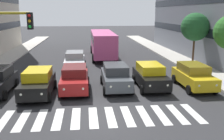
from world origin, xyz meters
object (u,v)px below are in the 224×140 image
(car_3, at_px, (75,78))
(car_0, at_px, (194,76))
(car_2, at_px, (116,77))
(car_1, at_px, (150,76))
(street_tree_2, at_px, (195,27))
(car_4, at_px, (38,82))
(car_row2_0, at_px, (75,61))
(bus_behind_traffic, at_px, (103,42))

(car_3, bearing_deg, car_0, 179.27)
(car_0, relative_size, car_2, 1.00)
(car_1, xyz_separation_m, street_tree_2, (-6.31, -7.41, 3.00))
(car_4, bearing_deg, car_row2_0, -105.82)
(car_3, bearing_deg, car_4, 18.46)
(car_2, xyz_separation_m, street_tree_2, (-8.79, -7.37, 3.00))
(street_tree_2, bearing_deg, bus_behind_traffic, -34.60)
(car_2, bearing_deg, car_1, 179.15)
(car_2, bearing_deg, bus_behind_traffic, -90.00)
(car_0, height_order, car_row2_0, same)
(bus_behind_traffic, bearing_deg, car_4, 70.21)
(car_3, relative_size, car_4, 1.00)
(car_2, relative_size, street_tree_2, 0.86)
(car_row2_0, bearing_deg, car_0, 141.92)
(car_2, xyz_separation_m, bus_behind_traffic, (0.00, -13.44, 0.97))
(car_row2_0, distance_m, street_tree_2, 12.30)
(car_1, distance_m, car_row2_0, 8.54)
(car_3, relative_size, bus_behind_traffic, 0.42)
(car_row2_0, xyz_separation_m, street_tree_2, (-11.89, -0.94, 3.00))
(car_1, xyz_separation_m, car_4, (7.69, 1.00, 0.00))
(bus_behind_traffic, bearing_deg, car_3, 78.16)
(car_4, bearing_deg, street_tree_2, -149.03)
(car_2, relative_size, car_row2_0, 1.00)
(bus_behind_traffic, bearing_deg, car_0, 112.00)
(car_0, height_order, bus_behind_traffic, bus_behind_traffic)
(car_1, xyz_separation_m, car_3, (5.36, 0.22, 0.00))
(car_1, distance_m, car_4, 7.76)
(car_2, height_order, car_3, same)
(car_4, distance_m, street_tree_2, 16.60)
(car_1, relative_size, car_4, 1.00)
(car_1, bearing_deg, car_row2_0, -49.22)
(car_0, xyz_separation_m, bus_behind_traffic, (5.57, -13.80, 0.97))
(car_2, height_order, street_tree_2, street_tree_2)
(street_tree_2, bearing_deg, car_0, 67.38)
(car_0, distance_m, car_2, 5.59)
(car_3, distance_m, street_tree_2, 14.25)
(car_0, xyz_separation_m, car_row2_0, (8.67, -6.79, 0.00))
(bus_behind_traffic, distance_m, street_tree_2, 10.88)
(car_0, xyz_separation_m, street_tree_2, (-3.22, -7.73, 3.00))
(car_row2_0, bearing_deg, bus_behind_traffic, -113.81)
(car_0, bearing_deg, bus_behind_traffic, -68.00)
(car_2, distance_m, car_4, 5.31)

